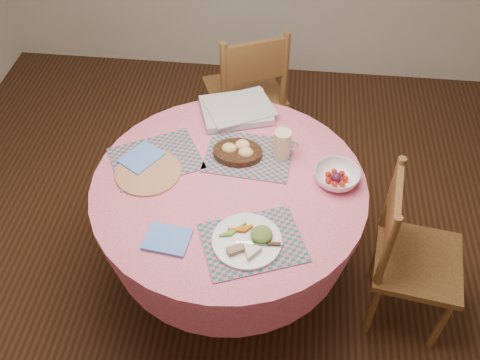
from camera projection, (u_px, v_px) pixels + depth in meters
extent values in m
plane|color=#331C0F|center=(231.00, 277.00, 2.93)|extent=(4.00, 4.00, 0.00)
cylinder|color=#F87483|center=(229.00, 187.00, 2.40)|extent=(1.24, 1.24, 0.04)
cone|color=#F87483|center=(229.00, 211.00, 2.52)|extent=(1.24, 1.24, 0.30)
cylinder|color=black|center=(230.00, 254.00, 2.77)|extent=(0.14, 0.14, 0.44)
cylinder|color=black|center=(231.00, 274.00, 2.91)|extent=(0.56, 0.56, 0.06)
cube|color=brown|center=(418.00, 262.00, 2.49)|extent=(0.45, 0.47, 0.04)
cylinder|color=brown|center=(441.00, 324.00, 2.50)|extent=(0.04, 0.04, 0.42)
cylinder|color=brown|center=(441.00, 266.00, 2.73)|extent=(0.04, 0.04, 0.42)
cylinder|color=brown|center=(372.00, 309.00, 2.56)|extent=(0.04, 0.04, 0.42)
cylinder|color=brown|center=(378.00, 253.00, 2.78)|extent=(0.04, 0.04, 0.42)
cylinder|color=brown|center=(387.00, 253.00, 2.24)|extent=(0.04, 0.04, 0.47)
cylinder|color=brown|center=(392.00, 195.00, 2.46)|extent=(0.04, 0.04, 0.47)
cube|color=brown|center=(394.00, 209.00, 2.28)|extent=(0.08, 0.34, 0.23)
cube|color=brown|center=(245.00, 93.00, 3.33)|extent=(0.57, 0.56, 0.04)
cylinder|color=brown|center=(262.00, 100.00, 3.65)|extent=(0.05, 0.05, 0.45)
cylinder|color=brown|center=(211.00, 110.00, 3.57)|extent=(0.05, 0.05, 0.45)
cylinder|color=brown|center=(279.00, 132.00, 3.42)|extent=(0.05, 0.05, 0.45)
cylinder|color=brown|center=(225.00, 143.00, 3.35)|extent=(0.05, 0.05, 0.45)
cylinder|color=brown|center=(285.00, 71.00, 3.06)|extent=(0.05, 0.05, 0.50)
cylinder|color=brown|center=(224.00, 82.00, 2.99)|extent=(0.05, 0.05, 0.50)
cube|color=brown|center=(255.00, 61.00, 2.95)|extent=(0.34, 0.17, 0.24)
cube|color=#126753|center=(253.00, 242.00, 2.16)|extent=(0.48, 0.42, 0.01)
cube|color=#126753|center=(156.00, 159.00, 2.49)|extent=(0.49, 0.45, 0.01)
cube|color=#126753|center=(249.00, 155.00, 2.51)|extent=(0.42, 0.33, 0.01)
cylinder|color=#9E6944|center=(148.00, 172.00, 2.43)|extent=(0.30, 0.30, 0.01)
cube|color=#5A8AE7|center=(167.00, 239.00, 2.16)|extent=(0.20, 0.16, 0.01)
cube|color=#5A8AE7|center=(142.00, 158.00, 2.48)|extent=(0.21, 0.23, 0.01)
cylinder|color=white|center=(247.00, 241.00, 2.15)|extent=(0.28, 0.28, 0.01)
ellipsoid|color=#31501B|center=(262.00, 240.00, 2.12)|extent=(0.12, 0.12, 0.04)
cylinder|color=beige|center=(243.00, 251.00, 2.09)|extent=(0.13, 0.13, 0.02)
cube|color=#8B6D50|center=(230.00, 244.00, 2.12)|extent=(0.07, 0.06, 0.02)
cube|color=silver|center=(251.00, 246.00, 2.12)|extent=(0.15, 0.02, 0.00)
cylinder|color=black|center=(238.00, 153.00, 2.49)|extent=(0.23, 0.23, 0.03)
ellipsoid|color=#ECB578|center=(229.00, 146.00, 2.47)|extent=(0.07, 0.06, 0.05)
ellipsoid|color=#ECB578|center=(243.00, 143.00, 2.48)|extent=(0.07, 0.06, 0.05)
ellipsoid|color=#ECB578|center=(246.00, 151.00, 2.45)|extent=(0.07, 0.06, 0.05)
cylinder|color=beige|center=(282.00, 144.00, 2.45)|extent=(0.08, 0.08, 0.14)
torus|color=beige|center=(292.00, 145.00, 2.45)|extent=(0.07, 0.01, 0.07)
imported|color=white|center=(337.00, 177.00, 2.37)|extent=(0.24, 0.24, 0.06)
sphere|color=#B91609|center=(345.00, 179.00, 2.38)|extent=(0.03, 0.03, 0.03)
sphere|color=#B91609|center=(342.00, 173.00, 2.40)|extent=(0.03, 0.03, 0.03)
sphere|color=#B91609|center=(334.00, 172.00, 2.41)|extent=(0.03, 0.03, 0.03)
sphere|color=#B91609|center=(328.00, 175.00, 2.39)|extent=(0.03, 0.03, 0.03)
sphere|color=#B91609|center=(328.00, 180.00, 2.37)|extent=(0.03, 0.03, 0.03)
sphere|color=#B91609|center=(335.00, 184.00, 2.35)|extent=(0.03, 0.03, 0.03)
sphere|color=#B91609|center=(342.00, 184.00, 2.36)|extent=(0.03, 0.03, 0.03)
sphere|color=#401229|center=(337.00, 178.00, 2.38)|extent=(0.05, 0.05, 0.05)
cube|color=silver|center=(236.00, 110.00, 2.71)|extent=(0.41, 0.36, 0.03)
cube|color=silver|center=(240.00, 107.00, 2.69)|extent=(0.40, 0.37, 0.01)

